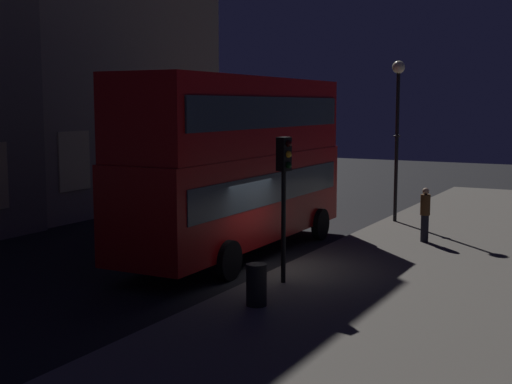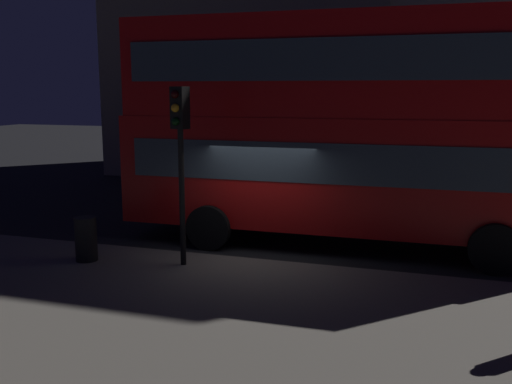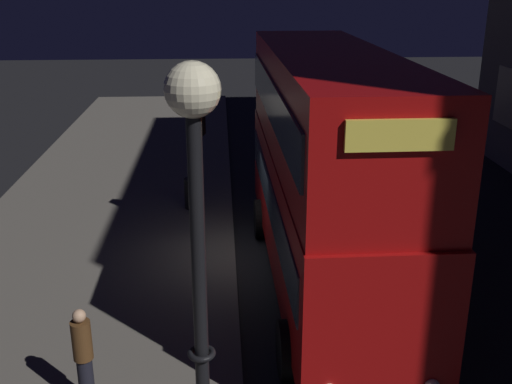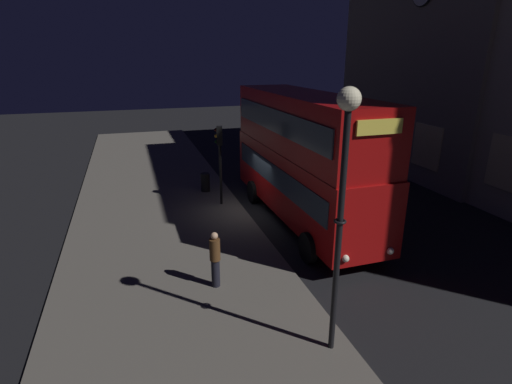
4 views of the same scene
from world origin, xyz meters
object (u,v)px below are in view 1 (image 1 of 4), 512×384
Objects in this scene: double_decker_bus at (238,158)px; traffic_light_near_kerb at (284,178)px; litter_bin at (256,285)px; street_lamp at (398,107)px; pedestrian at (425,214)px.

double_decker_bus is 4.03m from traffic_light_near_kerb.
street_lamp is at bearing 3.16° from litter_bin.
double_decker_bus reaches higher than pedestrian.
pedestrian reaches higher than litter_bin.
double_decker_bus reaches higher than litter_bin.
street_lamp reaches higher than litter_bin.
pedestrian is (4.26, -4.68, -1.98)m from double_decker_bus.
traffic_light_near_kerb is at bearing 9.45° from litter_bin.
litter_bin is (-2.12, -0.35, -2.20)m from traffic_light_near_kerb.
double_decker_bus is 1.69× the size of street_lamp.
double_decker_bus is 5.80× the size of pedestrian.
traffic_light_near_kerb is 2.06× the size of pedestrian.
street_lamp is at bearing 15.27° from traffic_light_near_kerb.
double_decker_bus is 10.91× the size of litter_bin.
street_lamp is at bearing -18.99° from double_decker_bus.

